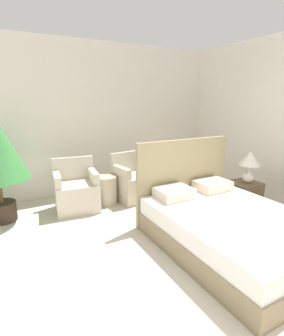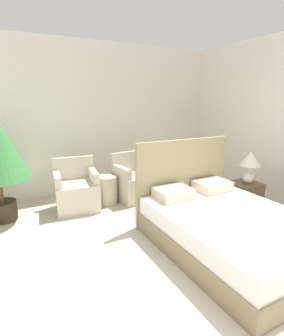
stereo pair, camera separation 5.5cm
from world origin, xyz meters
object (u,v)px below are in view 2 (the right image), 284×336
(armchair_near_window_right, at_px, (135,183))
(side_table, at_px, (107,190))
(table_lamp, at_px, (250,162))
(nightstand, at_px, (244,197))
(bed, at_px, (227,226))
(armchair_near_window_left, at_px, (77,193))

(armchair_near_window_right, distance_m, side_table, 0.55)
(table_lamp, bearing_deg, armchair_near_window_right, 135.91)
(nightstand, relative_size, table_lamp, 0.93)
(bed, bearing_deg, nightstand, 33.04)
(side_table, bearing_deg, nightstand, -35.04)
(table_lamp, bearing_deg, side_table, 144.80)
(armchair_near_window_right, height_order, side_table, armchair_near_window_right)
(table_lamp, bearing_deg, nightstand, 134.02)
(armchair_near_window_right, distance_m, table_lamp, 2.05)
(armchair_near_window_right, bearing_deg, bed, -89.33)
(table_lamp, bearing_deg, bed, -148.51)
(armchair_near_window_left, relative_size, armchair_near_window_right, 1.00)
(armchair_near_window_right, height_order, table_lamp, table_lamp)
(nightstand, bearing_deg, table_lamp, -45.98)
(armchair_near_window_left, xyz_separation_m, side_table, (0.55, 0.01, -0.04))
(bed, bearing_deg, side_table, 112.04)
(nightstand, height_order, table_lamp, table_lamp)
(armchair_near_window_left, bearing_deg, side_table, 7.71)
(bed, height_order, armchair_near_window_right, bed)
(bed, distance_m, nightstand, 1.31)
(nightstand, distance_m, side_table, 2.37)
(bed, relative_size, side_table, 4.16)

